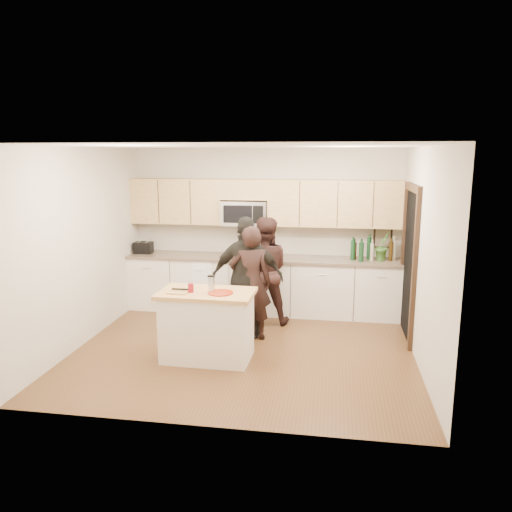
% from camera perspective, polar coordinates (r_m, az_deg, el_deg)
% --- Properties ---
extents(floor, '(4.50, 4.50, 0.00)m').
position_cam_1_polar(floor, '(6.90, -1.35, -10.58)').
color(floor, '#55371D').
rests_on(floor, ground).
extents(room_shell, '(4.52, 4.02, 2.71)m').
position_cam_1_polar(room_shell, '(6.46, -1.43, 3.80)').
color(room_shell, '#BBB3A0').
rests_on(room_shell, ground).
extents(back_cabinetry, '(4.50, 0.66, 0.94)m').
position_cam_1_polar(back_cabinetry, '(8.34, 0.72, -3.25)').
color(back_cabinetry, silver).
rests_on(back_cabinetry, ground).
extents(upper_cabinetry, '(4.50, 0.33, 0.75)m').
position_cam_1_polar(upper_cabinetry, '(8.24, 1.12, 6.26)').
color(upper_cabinetry, tan).
rests_on(upper_cabinetry, ground).
extents(microwave, '(0.76, 0.41, 0.40)m').
position_cam_1_polar(microwave, '(8.28, -1.29, 4.94)').
color(microwave, silver).
rests_on(microwave, ground).
extents(doorway, '(0.06, 1.25, 2.20)m').
position_cam_1_polar(doorway, '(7.41, 17.13, -0.20)').
color(doorway, black).
rests_on(doorway, ground).
extents(framed_picture, '(0.30, 0.03, 0.38)m').
position_cam_1_polar(framed_picture, '(8.42, 14.29, 2.15)').
color(framed_picture, black).
rests_on(framed_picture, ground).
extents(dish_towel, '(0.34, 0.60, 0.48)m').
position_cam_1_polar(dish_towel, '(8.27, -5.99, -1.09)').
color(dish_towel, white).
rests_on(dish_towel, ground).
extents(island, '(1.22, 0.73, 0.90)m').
position_cam_1_polar(island, '(6.47, -5.61, -7.86)').
color(island, silver).
rests_on(island, ground).
extents(red_plate, '(0.32, 0.32, 0.02)m').
position_cam_1_polar(red_plate, '(6.24, -4.07, -4.21)').
color(red_plate, maroon).
rests_on(red_plate, island).
extents(box_grater, '(0.08, 0.06, 0.21)m').
position_cam_1_polar(box_grater, '(6.25, -5.14, -3.12)').
color(box_grater, silver).
rests_on(box_grater, red_plate).
extents(drink_glass, '(0.07, 0.07, 0.11)m').
position_cam_1_polar(drink_glass, '(6.32, -7.46, -3.64)').
color(drink_glass, maroon).
rests_on(drink_glass, island).
extents(cutting_board, '(0.25, 0.17, 0.02)m').
position_cam_1_polar(cutting_board, '(6.31, -8.98, -4.14)').
color(cutting_board, tan).
rests_on(cutting_board, island).
extents(tongs, '(0.26, 0.04, 0.02)m').
position_cam_1_polar(tongs, '(6.38, -8.46, -3.77)').
color(tongs, black).
rests_on(tongs, cutting_board).
extents(knife, '(0.20, 0.03, 0.01)m').
position_cam_1_polar(knife, '(6.32, -8.96, -3.98)').
color(knife, silver).
rests_on(knife, cutting_board).
extents(toaster, '(0.30, 0.19, 0.20)m').
position_cam_1_polar(toaster, '(8.72, -12.74, 0.94)').
color(toaster, black).
rests_on(toaster, back_cabinetry).
extents(bottle_cluster, '(0.72, 0.30, 0.41)m').
position_cam_1_polar(bottle_cluster, '(8.14, 12.93, 0.80)').
color(bottle_cluster, black).
rests_on(bottle_cluster, back_cabinetry).
extents(orchid, '(0.32, 0.32, 0.46)m').
position_cam_1_polar(orchid, '(8.17, 14.24, 1.10)').
color(orchid, '#3F762F').
rests_on(orchid, back_cabinetry).
extents(woman_left, '(0.65, 0.47, 1.64)m').
position_cam_1_polar(woman_left, '(7.05, -0.65, -3.10)').
color(woman_left, black).
rests_on(woman_left, ground).
extents(woman_center, '(0.91, 0.77, 1.67)m').
position_cam_1_polar(woman_center, '(7.70, 0.91, -1.71)').
color(woman_center, black).
rests_on(woman_center, ground).
extents(woman_right, '(1.05, 0.49, 1.75)m').
position_cam_1_polar(woman_right, '(7.10, -1.00, -2.51)').
color(woman_right, black).
rests_on(woman_right, ground).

